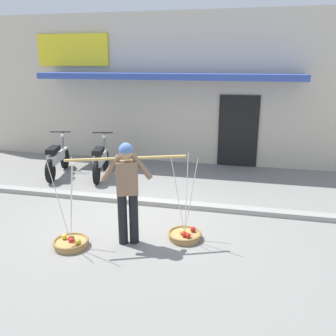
{
  "coord_description": "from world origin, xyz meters",
  "views": [
    {
      "loc": [
        2.06,
        -6.04,
        2.89
      ],
      "look_at": [
        0.51,
        0.6,
        0.85
      ],
      "focal_mm": 38.3,
      "sensor_mm": 36.0,
      "label": 1
    }
  ],
  "objects_px": {
    "fruit_vendor": "(127,187)",
    "fruit_basket_right_side": "(71,242)",
    "fruit_basket_left_side": "(185,235)",
    "motorcycle_nearest_shop": "(57,159)",
    "motorcycle_second_in_row": "(101,160)"
  },
  "relations": [
    {
      "from": "fruit_basket_left_side",
      "to": "fruit_basket_right_side",
      "type": "xyz_separation_m",
      "value": [
        -1.75,
        -0.68,
        0.0
      ]
    },
    {
      "from": "fruit_vendor",
      "to": "fruit_basket_right_side",
      "type": "bearing_deg",
      "value": -158.47
    },
    {
      "from": "fruit_basket_left_side",
      "to": "fruit_basket_right_side",
      "type": "relative_size",
      "value": 1.0
    },
    {
      "from": "motorcycle_second_in_row",
      "to": "fruit_basket_right_side",
      "type": "bearing_deg",
      "value": -74.33
    },
    {
      "from": "fruit_basket_right_side",
      "to": "motorcycle_nearest_shop",
      "type": "relative_size",
      "value": 0.81
    },
    {
      "from": "fruit_basket_right_side",
      "to": "motorcycle_second_in_row",
      "type": "relative_size",
      "value": 0.81
    },
    {
      "from": "fruit_vendor",
      "to": "fruit_basket_left_side",
      "type": "relative_size",
      "value": 1.21
    },
    {
      "from": "fruit_basket_left_side",
      "to": "motorcycle_nearest_shop",
      "type": "distance_m",
      "value": 4.77
    },
    {
      "from": "fruit_vendor",
      "to": "motorcycle_second_in_row",
      "type": "distance_m",
      "value": 3.75
    },
    {
      "from": "fruit_basket_left_side",
      "to": "fruit_basket_right_side",
      "type": "height_order",
      "value": "same"
    },
    {
      "from": "motorcycle_nearest_shop",
      "to": "fruit_basket_left_side",
      "type": "bearing_deg",
      "value": -34.89
    },
    {
      "from": "fruit_basket_right_side",
      "to": "fruit_basket_left_side",
      "type": "bearing_deg",
      "value": 21.34
    },
    {
      "from": "fruit_vendor",
      "to": "motorcycle_nearest_shop",
      "type": "distance_m",
      "value": 4.33
    },
    {
      "from": "fruit_vendor",
      "to": "motorcycle_second_in_row",
      "type": "relative_size",
      "value": 0.98
    },
    {
      "from": "fruit_basket_left_side",
      "to": "fruit_basket_right_side",
      "type": "bearing_deg",
      "value": -158.66
    }
  ]
}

